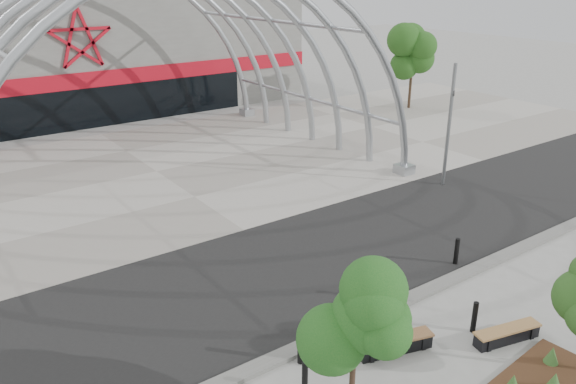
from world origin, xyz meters
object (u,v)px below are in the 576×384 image
object	(u,v)px
signal_pole	(449,123)
street_tree_0	(355,318)
bench_1	(507,335)
bollard_2	(399,287)
bench_0	(395,345)

from	to	relation	value
signal_pole	street_tree_0	xyz separation A→B (m)	(-13.81, -9.00, -0.11)
bench_1	street_tree_0	bearing A→B (deg)	178.80
street_tree_0	bollard_2	world-z (taller)	street_tree_0
signal_pole	bench_1	world-z (taller)	signal_pole
street_tree_0	bench_0	xyz separation A→B (m)	(2.77, 1.34, -2.67)
signal_pole	bollard_2	bearing A→B (deg)	-146.92
street_tree_0	bench_0	bearing A→B (deg)	25.83
signal_pole	bench_0	world-z (taller)	signal_pole
street_tree_0	bollard_2	xyz separation A→B (m)	(4.63, 3.03, -2.36)
bench_0	bench_1	size ratio (longest dim) A/B	1.05
street_tree_0	signal_pole	bearing A→B (deg)	33.10
signal_pole	bench_1	size ratio (longest dim) A/B	2.78
signal_pole	street_tree_0	size ratio (longest dim) A/B	1.43
bench_1	bollard_2	size ratio (longest dim) A/B	1.97
bench_1	bench_0	bearing A→B (deg)	152.73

